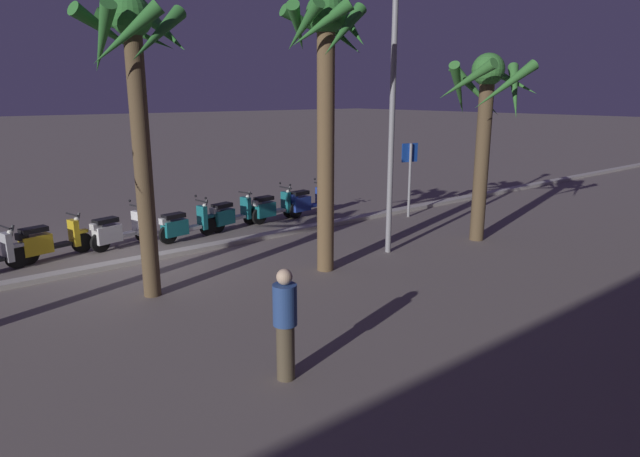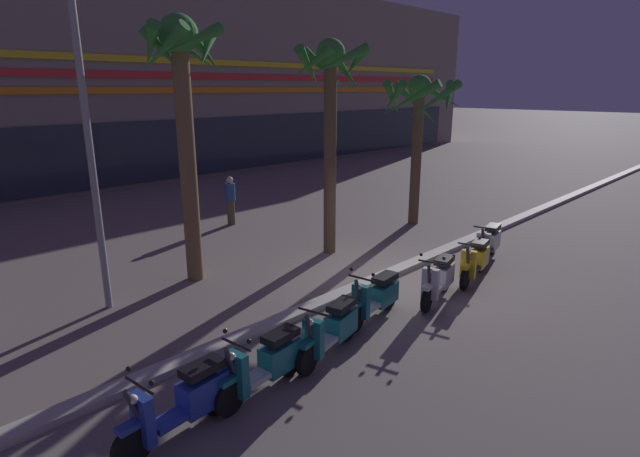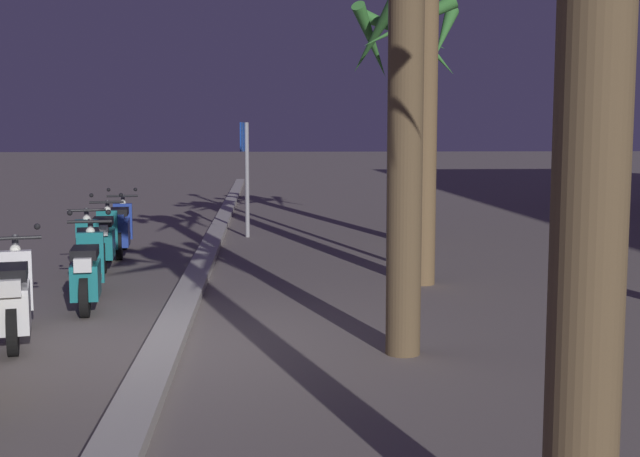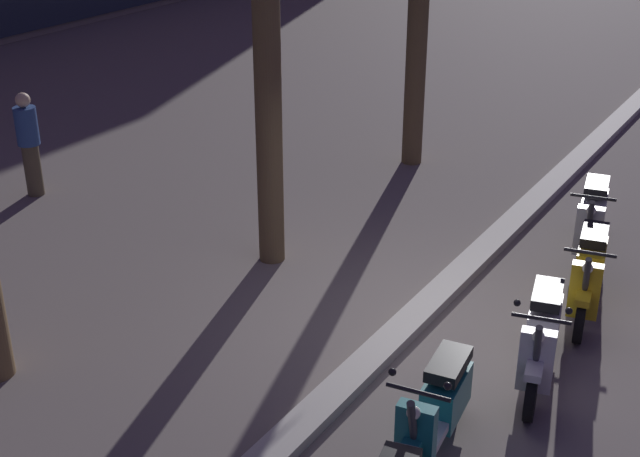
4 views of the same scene
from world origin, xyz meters
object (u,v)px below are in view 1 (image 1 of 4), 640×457
(scooter_teal_gap_after_mid, at_px, (271,208))
(street_lamp, at_px, (393,92))
(scooter_white_mid_centre, at_px, (117,231))
(palm_tree_far_corner, at_px, (486,105))
(palm_tree_mid_walkway, at_px, (136,77))
(pedestrian_by_palm_tree, at_px, (285,322))
(scooter_teal_last_in_row, at_px, (230,215))
(crossing_sign, at_px, (410,171))
(palm_tree_near_sign, at_px, (325,71))
(scooter_teal_mid_rear, at_px, (184,225))
(scooter_blue_mid_front, at_px, (307,202))
(scooter_yellow_second_in_line, at_px, (48,241))

(scooter_teal_gap_after_mid, bearing_deg, street_lamp, 95.00)
(scooter_white_mid_centre, bearing_deg, palm_tree_far_corner, 146.08)
(palm_tree_mid_walkway, bearing_deg, pedestrian_by_palm_tree, 91.98)
(scooter_teal_gap_after_mid, distance_m, street_lamp, 5.89)
(street_lamp, bearing_deg, scooter_white_mid_centre, -41.96)
(scooter_teal_last_in_row, bearing_deg, crossing_sign, 158.37)
(palm_tree_far_corner, height_order, pedestrian_by_palm_tree, palm_tree_far_corner)
(palm_tree_near_sign, bearing_deg, palm_tree_far_corner, 173.18)
(palm_tree_far_corner, distance_m, pedestrian_by_palm_tree, 9.47)
(palm_tree_far_corner, bearing_deg, scooter_white_mid_centre, -33.92)
(scooter_teal_gap_after_mid, xyz_separation_m, pedestrian_by_palm_tree, (5.35, 8.29, 0.40))
(scooter_teal_mid_rear, relative_size, street_lamp, 0.28)
(scooter_blue_mid_front, height_order, palm_tree_mid_walkway, palm_tree_mid_walkway)
(scooter_white_mid_centre, xyz_separation_m, crossing_sign, (-8.76, 2.22, 1.05))
(scooter_teal_gap_after_mid, relative_size, scooter_yellow_second_in_line, 0.98)
(crossing_sign, distance_m, palm_tree_near_sign, 6.91)
(scooter_teal_gap_after_mid, height_order, scooter_yellow_second_in_line, scooter_teal_gap_after_mid)
(scooter_yellow_second_in_line, distance_m, palm_tree_far_corner, 11.57)
(scooter_white_mid_centre, relative_size, street_lamp, 0.28)
(crossing_sign, bearing_deg, palm_tree_far_corner, 77.47)
(palm_tree_near_sign, bearing_deg, pedestrian_by_palm_tree, 44.27)
(pedestrian_by_palm_tree, bearing_deg, palm_tree_mid_walkway, -88.02)
(palm_tree_far_corner, height_order, street_lamp, street_lamp)
(scooter_teal_gap_after_mid, distance_m, scooter_yellow_second_in_line, 6.50)
(scooter_teal_mid_rear, relative_size, pedestrian_by_palm_tree, 1.11)
(scooter_yellow_second_in_line, height_order, crossing_sign, crossing_sign)
(scooter_blue_mid_front, height_order, scooter_white_mid_centre, same)
(scooter_yellow_second_in_line, distance_m, crossing_sign, 10.71)
(palm_tree_near_sign, relative_size, street_lamp, 0.92)
(palm_tree_near_sign, bearing_deg, palm_tree_mid_walkway, -13.91)
(palm_tree_far_corner, distance_m, street_lamp, 2.91)
(scooter_yellow_second_in_line, distance_m, street_lamp, 9.07)
(scooter_teal_gap_after_mid, bearing_deg, scooter_teal_last_in_row, 1.94)
(scooter_blue_mid_front, relative_size, scooter_teal_last_in_row, 1.01)
(scooter_teal_gap_after_mid, distance_m, palm_tree_near_sign, 6.47)
(scooter_blue_mid_front, xyz_separation_m, scooter_teal_gap_after_mid, (1.38, -0.02, -0.01))
(scooter_white_mid_centre, bearing_deg, palm_tree_near_sign, 122.42)
(palm_tree_mid_walkway, relative_size, palm_tree_near_sign, 0.95)
(palm_tree_mid_walkway, height_order, palm_tree_far_corner, palm_tree_mid_walkway)
(scooter_teal_last_in_row, distance_m, palm_tree_near_sign, 6.19)
(scooter_white_mid_centre, bearing_deg, scooter_teal_mid_rear, 166.95)
(scooter_teal_gap_after_mid, bearing_deg, scooter_teal_mid_rear, 6.80)
(scooter_teal_last_in_row, distance_m, palm_tree_far_corner, 7.82)
(palm_tree_far_corner, bearing_deg, pedestrian_by_palm_tree, 18.64)
(scooter_yellow_second_in_line, distance_m, pedestrian_by_palm_tree, 8.39)
(palm_tree_far_corner, xyz_separation_m, pedestrian_by_palm_tree, (8.57, 2.89, -2.81))
(scooter_teal_mid_rear, height_order, palm_tree_near_sign, palm_tree_near_sign)
(crossing_sign, height_order, street_lamp, street_lamp)
(scooter_teal_last_in_row, xyz_separation_m, palm_tree_near_sign, (0.27, 4.75, 3.96))
(scooter_blue_mid_front, height_order, palm_tree_near_sign, palm_tree_near_sign)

